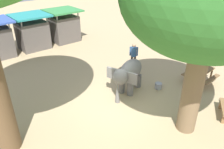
# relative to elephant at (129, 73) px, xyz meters

# --- Properties ---
(ground_plane) EXTENTS (60.00, 60.00, 0.00)m
(ground_plane) POSITION_rel_elephant_xyz_m (-1.06, -0.52, -1.04)
(ground_plane) COLOR tan
(elephant) EXTENTS (2.35, 1.80, 1.63)m
(elephant) POSITION_rel_elephant_xyz_m (0.00, 0.00, 0.00)
(elephant) COLOR slate
(elephant) RESTS_ON ground_plane
(person_handler) EXTENTS (0.37, 0.40, 1.62)m
(person_handler) POSITION_rel_elephant_xyz_m (2.09, 1.76, -0.10)
(person_handler) COLOR #3F3833
(person_handler) RESTS_ON ground_plane
(picnic_table_near) EXTENTS (1.56, 1.54, 0.78)m
(picnic_table_near) POSITION_rel_elephant_xyz_m (3.69, -1.82, -0.46)
(picnic_table_near) COLOR brown
(picnic_table_near) RESTS_ON ground_plane
(market_stall_teal) EXTENTS (2.50, 2.50, 2.52)m
(market_stall_teal) POSITION_rel_elephant_xyz_m (-1.22, 9.00, 0.10)
(market_stall_teal) COLOR #59514C
(market_stall_teal) RESTS_ON ground_plane
(market_stall_green) EXTENTS (2.50, 2.50, 2.52)m
(market_stall_green) POSITION_rel_elephant_xyz_m (1.38, 9.00, 0.10)
(market_stall_green) COLOR #59514C
(market_stall_green) RESTS_ON ground_plane
(feed_bucket) EXTENTS (0.36, 0.36, 0.32)m
(feed_bucket) POSITION_rel_elephant_xyz_m (1.42, -0.81, -0.88)
(feed_bucket) COLOR gray
(feed_bucket) RESTS_ON ground_plane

